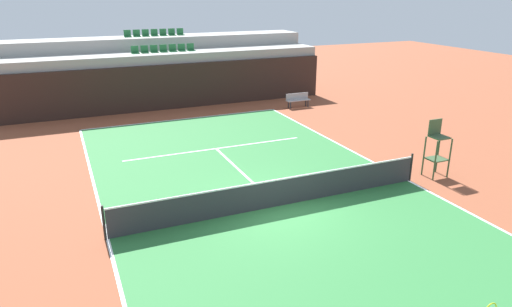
# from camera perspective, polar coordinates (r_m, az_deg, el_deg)

# --- Properties ---
(ground_plane) EXTENTS (80.00, 80.00, 0.00)m
(ground_plane) POSITION_cam_1_polar(r_m,az_deg,el_deg) (15.48, 2.71, -6.51)
(ground_plane) COLOR brown
(court_surface) EXTENTS (11.00, 24.00, 0.01)m
(court_surface) POSITION_cam_1_polar(r_m,az_deg,el_deg) (15.48, 2.71, -6.49)
(court_surface) COLOR #2D7238
(court_surface) RESTS_ON ground_plane
(baseline_far) EXTENTS (11.00, 0.10, 0.00)m
(baseline_far) POSITION_cam_1_polar(r_m,az_deg,el_deg) (26.09, -8.85, 4.24)
(baseline_far) COLOR white
(baseline_far) RESTS_ON court_surface
(sideline_left) EXTENTS (0.10, 24.00, 0.00)m
(sideline_left) POSITION_cam_1_polar(r_m,az_deg,el_deg) (14.21, -17.80, -9.99)
(sideline_left) COLOR white
(sideline_left) RESTS_ON court_surface
(sideline_right) EXTENTS (0.10, 24.00, 0.00)m
(sideline_right) POSITION_cam_1_polar(r_m,az_deg,el_deg) (18.34, 18.24, -3.19)
(sideline_right) COLOR white
(sideline_right) RESTS_ON court_surface
(service_line_far) EXTENTS (8.26, 0.10, 0.00)m
(service_line_far) POSITION_cam_1_polar(r_m,az_deg,el_deg) (20.98, -4.94, 0.61)
(service_line_far) COLOR white
(service_line_far) RESTS_ON court_surface
(centre_service_line) EXTENTS (0.10, 6.40, 0.00)m
(centre_service_line) POSITION_cam_1_polar(r_m,az_deg,el_deg) (18.16, -1.71, -2.40)
(centre_service_line) COLOR white
(centre_service_line) RESTS_ON court_surface
(back_wall) EXTENTS (19.72, 0.30, 2.64)m
(back_wall) POSITION_cam_1_polar(r_m,az_deg,el_deg) (28.30, -10.39, 8.08)
(back_wall) COLOR black
(back_wall) RESTS_ON ground_plane
(stands_tier_lower) EXTENTS (19.72, 2.40, 3.20)m
(stands_tier_lower) POSITION_cam_1_polar(r_m,az_deg,el_deg) (29.54, -11.04, 9.06)
(stands_tier_lower) COLOR #9E9E99
(stands_tier_lower) RESTS_ON ground_plane
(stands_tier_upper) EXTENTS (19.72, 2.40, 3.94)m
(stands_tier_upper) POSITION_cam_1_polar(r_m,az_deg,el_deg) (31.80, -12.06, 10.40)
(stands_tier_upper) COLOR #9E9E99
(stands_tier_upper) RESTS_ON ground_plane
(seating_row_lower) EXTENTS (3.86, 0.44, 0.44)m
(seating_row_lower) POSITION_cam_1_polar(r_m,az_deg,el_deg) (29.38, -11.30, 12.40)
(seating_row_lower) COLOR #1E6633
(seating_row_lower) RESTS_ON stands_tier_lower
(seating_row_upper) EXTENTS (3.86, 0.44, 0.44)m
(seating_row_upper) POSITION_cam_1_polar(r_m,az_deg,el_deg) (31.64, -12.37, 14.17)
(seating_row_upper) COLOR #1E6633
(seating_row_upper) RESTS_ON stands_tier_upper
(tennis_net) EXTENTS (11.08, 0.08, 1.07)m
(tennis_net) POSITION_cam_1_polar(r_m,az_deg,el_deg) (15.27, 2.74, -4.79)
(tennis_net) COLOR black
(tennis_net) RESTS_ON court_surface
(umpire_chair) EXTENTS (0.76, 0.66, 2.20)m
(umpire_chair) POSITION_cam_1_polar(r_m,az_deg,el_deg) (18.81, 21.38, 0.81)
(umpire_chair) COLOR #334C2D
(umpire_chair) RESTS_ON ground_plane
(player_bench) EXTENTS (1.50, 0.40, 0.85)m
(player_bench) POSITION_cam_1_polar(r_m,az_deg,el_deg) (28.45, 5.17, 6.70)
(player_bench) COLOR #99999E
(player_bench) RESTS_ON ground_plane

